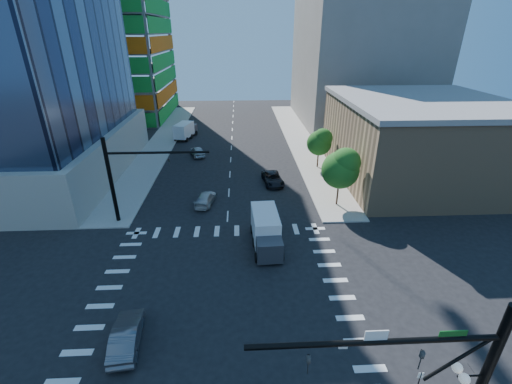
{
  "coord_description": "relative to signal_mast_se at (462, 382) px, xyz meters",
  "views": [
    {
      "loc": [
        1.52,
        -20.59,
        18.31
      ],
      "look_at": [
        2.9,
        8.0,
        4.75
      ],
      "focal_mm": 24.0,
      "sensor_mm": 36.0,
      "label": 1
    }
  ],
  "objects": [
    {
      "name": "tree_north",
      "position": [
        2.33,
        37.4,
        -1.02
      ],
      "size": [
        3.54,
        3.52,
        5.78
      ],
      "color": "#382316",
      "rests_on": "sidewalk_ne"
    },
    {
      "name": "sidewalk_ne",
      "position": [
        1.9,
        51.5,
        -4.93
      ],
      "size": [
        5.0,
        60.0,
        0.15
      ],
      "primitive_type": "cube",
      "color": "gray",
      "rests_on": "ground"
    },
    {
      "name": "bg_building_ne",
      "position": [
        16.4,
        66.5,
        8.99
      ],
      "size": [
        24.0,
        30.0,
        28.0
      ],
      "primitive_type": "cube",
      "color": "slate",
      "rests_on": "ground"
    },
    {
      "name": "car_nb_far",
      "position": [
        -4.89,
        32.03,
        -4.31
      ],
      "size": [
        2.88,
        5.25,
        1.39
      ],
      "primitive_type": "imported",
      "rotation": [
        0.0,
        0.0,
        0.12
      ],
      "color": "black",
      "rests_on": "ground"
    },
    {
      "name": "car_sb_cross",
      "position": [
        -16.55,
        7.01,
        -4.25
      ],
      "size": [
        2.11,
        4.77,
        1.52
      ],
      "primitive_type": "imported",
      "rotation": [
        0.0,
        0.0,
        3.25
      ],
      "color": "#57565C",
      "rests_on": "ground"
    },
    {
      "name": "signal_mast_nw",
      "position": [
        -20.6,
        23.0,
        0.49
      ],
      "size": [
        10.2,
        0.4,
        9.0
      ],
      "color": "black",
      "rests_on": "sidewalk_nw"
    },
    {
      "name": "box_truck_far",
      "position": [
        -19.1,
        53.92,
        -3.69
      ],
      "size": [
        3.83,
        6.1,
        2.97
      ],
      "rotation": [
        0.0,
        0.0,
        2.87
      ],
      "color": "black",
      "rests_on": "ground"
    },
    {
      "name": "signal_mast_se",
      "position": [
        0.0,
        0.0,
        0.0
      ],
      "size": [
        10.51,
        2.48,
        9.0
      ],
      "color": "black",
      "rests_on": "sidewalk_se"
    },
    {
      "name": "box_truck_near",
      "position": [
        -6.84,
        17.53,
        -3.64
      ],
      "size": [
        2.77,
        6.0,
        3.09
      ],
      "rotation": [
        0.0,
        0.0,
        0.04
      ],
      "color": "black",
      "rests_on": "ground"
    },
    {
      "name": "car_sb_near",
      "position": [
        -13.22,
        26.63,
        -4.36
      ],
      "size": [
        2.58,
        4.74,
        1.3
      ],
      "primitive_type": "imported",
      "rotation": [
        0.0,
        0.0,
        2.97
      ],
      "color": "#B3B3B3",
      "rests_on": "ground"
    },
    {
      "name": "commercial_building",
      "position": [
        14.4,
        33.5,
        0.31
      ],
      "size": [
        20.5,
        22.5,
        10.6
      ],
      "color": "#9C7D5A",
      "rests_on": "ground"
    },
    {
      "name": "sidewalk_nw",
      "position": [
        -23.1,
        51.5,
        -4.93
      ],
      "size": [
        5.0,
        60.0,
        0.15
      ],
      "primitive_type": "cube",
      "color": "gray",
      "rests_on": "ground"
    },
    {
      "name": "ground",
      "position": [
        -10.6,
        11.5,
        -5.01
      ],
      "size": [
        160.0,
        160.0,
        0.0
      ],
      "primitive_type": "plane",
      "color": "black",
      "rests_on": "ground"
    },
    {
      "name": "road_markings",
      "position": [
        -10.6,
        11.5,
        -5.0
      ],
      "size": [
        20.0,
        20.0,
        0.01
      ],
      "primitive_type": "cube",
      "color": "silver",
      "rests_on": "ground"
    },
    {
      "name": "no_parking_sign",
      "position": [
        0.1,
        2.5,
        -3.63
      ],
      "size": [
        0.3,
        0.06,
        2.2
      ],
      "color": "black",
      "rests_on": "ground"
    },
    {
      "name": "tree_south",
      "position": [
        2.03,
        25.4,
        -0.32
      ],
      "size": [
        4.16,
        4.16,
        6.82
      ],
      "color": "#382316",
      "rests_on": "sidewalk_ne"
    },
    {
      "name": "car_sb_mid",
      "position": [
        -15.96,
        43.61,
        -4.26
      ],
      "size": [
        3.14,
        4.76,
        1.51
      ],
      "primitive_type": "imported",
      "rotation": [
        0.0,
        0.0,
        3.48
      ],
      "color": "#B6BABF",
      "rests_on": "ground"
    }
  ]
}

